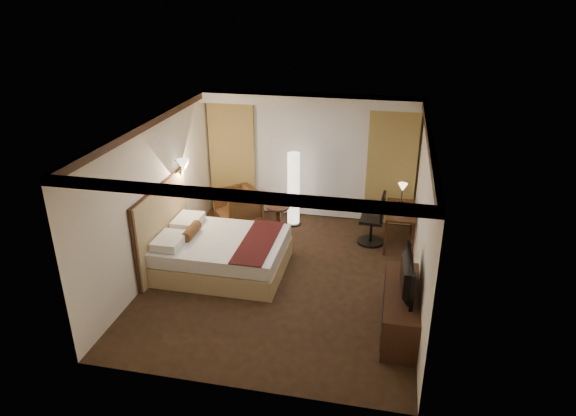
% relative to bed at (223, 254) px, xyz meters
% --- Properties ---
extents(floor, '(4.50, 5.50, 0.01)m').
position_rel_bed_xyz_m(floor, '(1.10, -0.03, -0.32)').
color(floor, black).
rests_on(floor, ground).
extents(ceiling, '(4.50, 5.50, 0.01)m').
position_rel_bed_xyz_m(ceiling, '(1.10, -0.03, 2.38)').
color(ceiling, white).
rests_on(ceiling, back_wall).
extents(back_wall, '(4.50, 0.02, 2.70)m').
position_rel_bed_xyz_m(back_wall, '(1.10, 2.72, 1.03)').
color(back_wall, white).
rests_on(back_wall, floor).
extents(left_wall, '(0.02, 5.50, 2.70)m').
position_rel_bed_xyz_m(left_wall, '(-1.15, -0.03, 1.03)').
color(left_wall, white).
rests_on(left_wall, floor).
extents(right_wall, '(0.02, 5.50, 2.70)m').
position_rel_bed_xyz_m(right_wall, '(3.35, -0.03, 1.03)').
color(right_wall, white).
rests_on(right_wall, floor).
extents(crown_molding, '(4.50, 5.50, 0.12)m').
position_rel_bed_xyz_m(crown_molding, '(1.10, -0.03, 2.32)').
color(crown_molding, black).
rests_on(crown_molding, ceiling).
extents(soffit, '(4.50, 0.50, 0.20)m').
position_rel_bed_xyz_m(soffit, '(1.10, 2.47, 2.28)').
color(soffit, white).
rests_on(soffit, ceiling).
extents(curtain_sheer, '(2.48, 0.04, 2.45)m').
position_rel_bed_xyz_m(curtain_sheer, '(1.10, 2.64, 0.93)').
color(curtain_sheer, silver).
rests_on(curtain_sheer, back_wall).
extents(curtain_left_drape, '(1.00, 0.14, 2.45)m').
position_rel_bed_xyz_m(curtain_left_drape, '(-0.60, 2.58, 0.93)').
color(curtain_left_drape, '#A4874B').
rests_on(curtain_left_drape, back_wall).
extents(curtain_right_drape, '(1.00, 0.14, 2.45)m').
position_rel_bed_xyz_m(curtain_right_drape, '(2.80, 2.58, 0.93)').
color(curtain_right_drape, '#A4874B').
rests_on(curtain_right_drape, back_wall).
extents(wall_sconce, '(0.24, 0.24, 0.24)m').
position_rel_bed_xyz_m(wall_sconce, '(-0.99, 0.85, 1.30)').
color(wall_sconce, white).
rests_on(wall_sconce, left_wall).
extents(bed, '(2.17, 1.70, 0.64)m').
position_rel_bed_xyz_m(bed, '(0.00, 0.00, 0.00)').
color(bed, white).
rests_on(bed, floor).
extents(headboard, '(0.12, 2.00, 1.50)m').
position_rel_bed_xyz_m(headboard, '(-1.10, -0.00, 0.43)').
color(headboard, tan).
rests_on(headboard, floor).
extents(armchair, '(1.09, 1.10, 0.82)m').
position_rel_bed_xyz_m(armchair, '(-0.31, 1.94, 0.09)').
color(armchair, '#452C14').
rests_on(armchair, floor).
extents(side_table, '(0.47, 0.47, 0.52)m').
position_rel_bed_xyz_m(side_table, '(0.58, 1.83, -0.06)').
color(side_table, black).
rests_on(side_table, floor).
extents(floor_lamp, '(0.34, 0.34, 1.60)m').
position_rel_bed_xyz_m(floor_lamp, '(0.85, 2.13, 0.48)').
color(floor_lamp, white).
rests_on(floor_lamp, floor).
extents(desk, '(0.55, 1.10, 0.75)m').
position_rel_bed_xyz_m(desk, '(3.05, 1.64, 0.06)').
color(desk, black).
rests_on(desk, floor).
extents(desk_lamp, '(0.18, 0.18, 0.34)m').
position_rel_bed_xyz_m(desk_lamp, '(3.05, 2.04, 0.60)').
color(desk_lamp, '#FFD899').
rests_on(desk_lamp, desk).
extents(office_chair, '(0.55, 0.55, 1.07)m').
position_rel_bed_xyz_m(office_chair, '(2.51, 1.59, 0.22)').
color(office_chair, black).
rests_on(office_chair, floor).
extents(dresser, '(0.50, 1.69, 0.66)m').
position_rel_bed_xyz_m(dresser, '(3.10, -1.09, 0.01)').
color(dresser, black).
rests_on(dresser, floor).
extents(television, '(0.67, 1.09, 0.14)m').
position_rel_bed_xyz_m(television, '(3.07, -1.09, 0.64)').
color(television, black).
rests_on(television, dresser).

